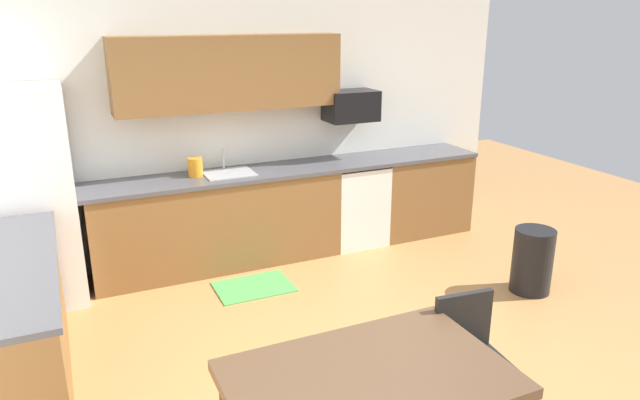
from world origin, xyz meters
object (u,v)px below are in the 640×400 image
refrigerator (27,199)px  chair_near_table (471,353)px  microwave (351,106)px  dining_table (369,384)px  trash_bin (532,261)px  kettle (195,168)px  oven_range (354,202)px

refrigerator → chair_near_table: (2.40, -2.93, -0.44)m
refrigerator → microwave: refrigerator is taller
dining_table → chair_near_table: chair_near_table is taller
refrigerator → dining_table: size_ratio=1.35×
chair_near_table → trash_bin: (1.69, 1.24, -0.20)m
microwave → kettle: size_ratio=2.70×
refrigerator → chair_near_table: refrigerator is taller
refrigerator → trash_bin: refrigerator is taller
refrigerator → microwave: bearing=3.2°
kettle → dining_table: bearing=-88.6°
refrigerator → oven_range: 3.22m
microwave → chair_near_table: (-0.78, -3.11, -1.00)m
refrigerator → chair_near_table: size_ratio=2.22×
chair_near_table → kettle: kettle is taller
oven_range → refrigerator: bearing=-178.6°
oven_range → chair_near_table: size_ratio=1.07×
chair_near_table → trash_bin: 2.11m
refrigerator → trash_bin: size_ratio=3.14×
dining_table → trash_bin: bearing=30.4°
kettle → trash_bin: bearing=-34.8°
microwave → kettle: (-1.70, -0.05, -0.48)m
dining_table → kettle: size_ratio=7.00×
oven_range → dining_table: (-1.62, -3.25, 0.24)m
oven_range → dining_table: oven_range is taller
microwave → trash_bin: (0.91, -1.87, -1.20)m
refrigerator → oven_range: refrigerator is taller
chair_near_table → kettle: 3.23m
refrigerator → chair_near_table: bearing=-50.7°
dining_table → kettle: 3.32m
refrigerator → kettle: size_ratio=9.43×
microwave → dining_table: size_ratio=0.39×
trash_bin → kettle: bearing=145.2°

